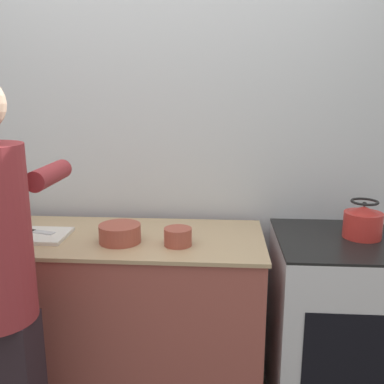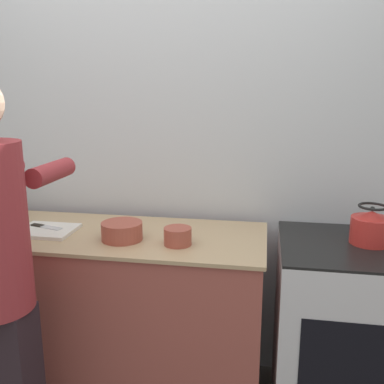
{
  "view_description": "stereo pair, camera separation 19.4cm",
  "coord_description": "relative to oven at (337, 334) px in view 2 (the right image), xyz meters",
  "views": [
    {
      "loc": [
        0.35,
        -1.68,
        1.63
      ],
      "look_at": [
        0.21,
        0.21,
        1.18
      ],
      "focal_mm": 40.0,
      "sensor_mm": 36.0,
      "label": 1
    },
    {
      "loc": [
        0.54,
        -1.65,
        1.63
      ],
      "look_at": [
        0.21,
        0.21,
        1.18
      ],
      "focal_mm": 40.0,
      "sensor_mm": 36.0,
      "label": 2
    }
  ],
  "objects": [
    {
      "name": "wall_back",
      "position": [
        -0.92,
        0.38,
        0.83
      ],
      "size": [
        8.0,
        0.05,
        2.6
      ],
      "color": "silver",
      "rests_on": "ground_plane"
    },
    {
      "name": "counter",
      "position": [
        -1.25,
        -0.02,
        -0.0
      ],
      "size": [
        1.79,
        0.62,
        0.93
      ],
      "color": "#9E4C42",
      "rests_on": "ground_plane"
    },
    {
      "name": "oven",
      "position": [
        0.0,
        0.0,
        0.0
      ],
      "size": [
        0.59,
        0.63,
        0.94
      ],
      "color": "silver",
      "rests_on": "ground_plane"
    },
    {
      "name": "cutting_board",
      "position": [
        -1.46,
        -0.06,
        0.47
      ],
      "size": [
        0.28,
        0.23,
        0.02
      ],
      "color": "silver",
      "rests_on": "counter"
    },
    {
      "name": "knife",
      "position": [
        -1.48,
        -0.04,
        0.48
      ],
      "size": [
        0.19,
        0.08,
        0.01
      ],
      "rotation": [
        0.0,
        0.0,
        -0.26
      ],
      "color": "silver",
      "rests_on": "cutting_board"
    },
    {
      "name": "kettle",
      "position": [
        0.11,
        0.03,
        0.55
      ],
      "size": [
        0.18,
        0.18,
        0.18
      ],
      "color": "red",
      "rests_on": "oven"
    },
    {
      "name": "bowl_prep",
      "position": [
        -0.77,
        -0.12,
        0.5
      ],
      "size": [
        0.13,
        0.13,
        0.08
      ],
      "color": "#9E4738",
      "rests_on": "counter"
    },
    {
      "name": "bowl_mixing",
      "position": [
        -1.05,
        -0.1,
        0.51
      ],
      "size": [
        0.2,
        0.2,
        0.09
      ],
      "color": "#9E4738",
      "rests_on": "counter"
    },
    {
      "name": "canister_jar",
      "position": [
        -1.81,
        0.11,
        0.55
      ],
      "size": [
        0.16,
        0.16,
        0.16
      ],
      "color": "#4C4C51",
      "rests_on": "counter"
    }
  ]
}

